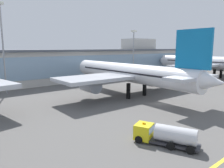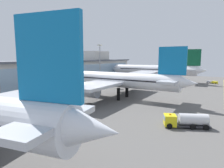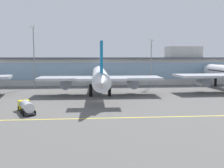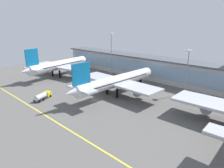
{
  "view_description": "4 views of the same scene",
  "coord_description": "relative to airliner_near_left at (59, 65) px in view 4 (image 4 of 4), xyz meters",
  "views": [
    {
      "loc": [
        -41.89,
        -32.49,
        13.56
      ],
      "look_at": [
        -4.09,
        13.33,
        3.65
      ],
      "focal_mm": 35.17,
      "sensor_mm": 36.0,
      "label": 1
    },
    {
      "loc": [
        -58.29,
        -20.58,
        14.22
      ],
      "look_at": [
        -6.18,
        9.09,
        5.97
      ],
      "focal_mm": 31.17,
      "sensor_mm": 36.0,
      "label": 2
    },
    {
      "loc": [
        -2.68,
        -78.62,
        13.6
      ],
      "look_at": [
        4.75,
        5.04,
        4.57
      ],
      "focal_mm": 42.53,
      "sensor_mm": 36.0,
      "label": 3
    },
    {
      "loc": [
        59.59,
        -52.2,
        31.47
      ],
      "look_at": [
        -0.07,
        10.19,
        5.12
      ],
      "focal_mm": 31.89,
      "sensor_mm": 36.0,
      "label": 4
    }
  ],
  "objects": [
    {
      "name": "apron_light_mast_centre",
      "position": [
        71.53,
        20.71,
        6.96
      ],
      "size": [
        1.8,
        1.8,
        20.56
      ],
      "color": "gray",
      "rests_on": "ground"
    },
    {
      "name": "taxiway_centreline_stripe",
      "position": [
        47.44,
        -34.6,
        -6.78
      ],
      "size": [
        164.14,
        0.5,
        0.01
      ],
      "primitive_type": "cube",
      "color": "yellow",
      "rests_on": "ground"
    },
    {
      "name": "apron_light_mast_west",
      "position": [
        21.88,
        23.64,
        10.0
      ],
      "size": [
        1.8,
        1.8,
        26.04
      ],
      "color": "gray",
      "rests_on": "ground"
    },
    {
      "name": "ground_plane",
      "position": [
        47.44,
        -12.6,
        -6.79
      ],
      "size": [
        205.17,
        205.17,
        0.0
      ],
      "primitive_type": "plane",
      "color": "#5B5956"
    },
    {
      "name": "airliner_near_right",
      "position": [
        48.64,
        -0.44,
        -0.46
      ],
      "size": [
        42.26,
        54.33,
        17.36
      ],
      "rotation": [
        0.0,
        0.0,
        1.55
      ],
      "color": "black",
      "rests_on": "ground"
    },
    {
      "name": "terminal_building",
      "position": [
        49.2,
        34.82,
        0.02
      ],
      "size": [
        149.55,
        14.0,
        17.99
      ],
      "color": "beige",
      "rests_on": "ground"
    },
    {
      "name": "fuel_tanker_truck",
      "position": [
        29.78,
        -27.18,
        -5.28
      ],
      "size": [
        5.8,
        9.28,
        2.9
      ],
      "rotation": [
        0.0,
        0.0,
        1.96
      ],
      "color": "black",
      "rests_on": "ground"
    },
    {
      "name": "airliner_near_left",
      "position": [
        0.0,
        0.0,
        0.0
      ],
      "size": [
        37.51,
        51.43,
        18.55
      ],
      "rotation": [
        0.0,
        0.0,
        1.73
      ],
      "color": "black",
      "rests_on": "ground"
    }
  ]
}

